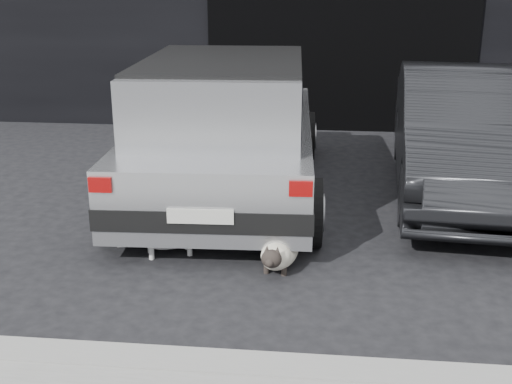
# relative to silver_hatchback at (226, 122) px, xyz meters

# --- Properties ---
(ground) EXTENTS (80.00, 80.00, 0.00)m
(ground) POSITION_rel_silver_hatchback_xyz_m (0.26, -0.76, -0.82)
(ground) COLOR black
(ground) RESTS_ON ground
(garage_opening) EXTENTS (4.00, 0.10, 2.60)m
(garage_opening) POSITION_rel_silver_hatchback_xyz_m (1.26, 3.23, 0.48)
(garage_opening) COLOR black
(garage_opening) RESTS_ON ground
(curb) EXTENTS (18.00, 0.25, 0.12)m
(curb) POSITION_rel_silver_hatchback_xyz_m (1.26, -3.36, -0.76)
(curb) COLOR gray
(curb) RESTS_ON ground
(silver_hatchback) EXTENTS (2.15, 4.13, 1.50)m
(silver_hatchback) POSITION_rel_silver_hatchback_xyz_m (0.00, 0.00, 0.00)
(silver_hatchback) COLOR #B0B2B5
(silver_hatchback) RESTS_ON ground
(second_car) EXTENTS (1.74, 4.18, 1.34)m
(second_car) POSITION_rel_silver_hatchback_xyz_m (2.58, 0.38, -0.14)
(second_car) COLOR black
(second_car) RESTS_ON ground
(cat_siamese) EXTENTS (0.38, 0.86, 0.30)m
(cat_siamese) POSITION_rel_silver_hatchback_xyz_m (0.70, -1.81, -0.68)
(cat_siamese) COLOR beige
(cat_siamese) RESTS_ON ground
(cat_white) EXTENTS (0.77, 0.45, 0.38)m
(cat_white) POSITION_rel_silver_hatchback_xyz_m (-0.22, -1.62, -0.63)
(cat_white) COLOR silver
(cat_white) RESTS_ON ground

